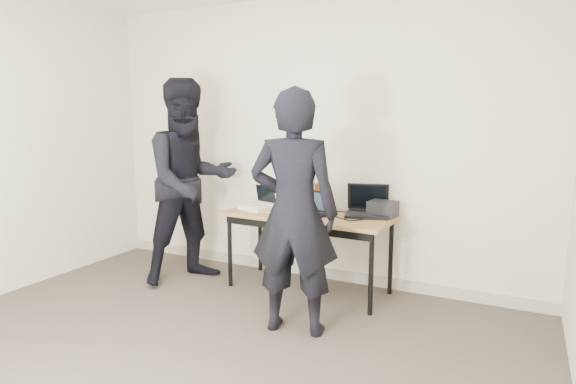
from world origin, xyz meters
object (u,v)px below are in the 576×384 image
Objects in this scene: laptop_beige at (259,204)px; equipment_box at (383,209)px; person_observer at (190,182)px; laptop_right at (367,208)px; leather_satchel at (301,195)px; desk at (308,220)px; person_typist at (294,213)px; laptop_center at (310,210)px.

laptop_beige is 1.51× the size of equipment_box.
equipment_box is at bearing -47.58° from person_observer.
laptop_right is 1.23× the size of leather_satchel.
person_observer reaches higher than laptop_beige.
desk is at bearing -163.07° from equipment_box.
laptop_beige is 0.41m from leather_satchel.
equipment_box is 0.13× the size of person_typist.
laptop_center reaches higher than desk.
laptop_beige is at bearing -166.68° from laptop_center.
laptop_center reaches higher than equipment_box.
desk is 0.54m from laptop_right.
desk is at bearing -52.59° from leather_satchel.
laptop_right is at bearing 26.75° from laptop_beige.
leather_satchel is at bearing -35.56° from person_observer.
desk is at bearing -49.68° from person_observer.
desk is 0.85× the size of person_typist.
leather_satchel is 1.11m from person_typist.
person_typist is (-0.25, -0.98, 0.12)m from laptop_right.
person_observer is at bearing -144.24° from laptop_beige.
leather_satchel reaches higher than laptop_beige.
person_observer is (-0.96, -0.45, 0.12)m from leather_satchel.
laptop_right reaches higher than leather_satchel.
laptop_right reaches higher than equipment_box.
equipment_box reaches higher than desk.
leather_satchel is at bearing -79.63° from person_typist.
leather_satchel is at bearing 50.88° from laptop_beige.
laptop_beige is 0.97× the size of leather_satchel.
desk is 0.67m from equipment_box.
person_typist reaches higher than laptop_right.
desk is 4.28× the size of laptop_center.
desk is 0.87m from person_typist.
desk is 0.79× the size of person_observer.
laptop_center is 0.99× the size of leather_satchel.
laptop_beige is at bearing -58.50° from person_typist.
laptop_center is at bearing -165.27° from laptop_right.
desk is 6.53× the size of equipment_box.
leather_satchel is 0.20× the size of person_typist.
laptop_right is 1.02m from person_typist.
person_typist is (0.19, -0.74, 0.13)m from laptop_center.
desk is 0.34m from leather_satchel.
equipment_box is at bearing -3.32° from leather_satchel.
person_observer is (-1.37, 0.57, 0.07)m from person_typist.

